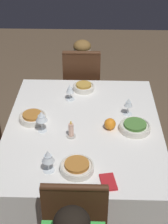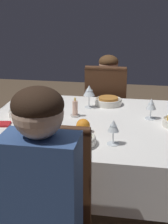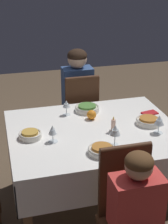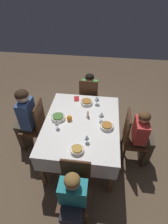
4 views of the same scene
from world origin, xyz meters
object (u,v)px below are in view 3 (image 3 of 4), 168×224
wine_glass_west (159,121)px  bowl_north (102,150)px  bowl_east (30,135)px  wine_glass_north (115,131)px  chair_south (80,115)px  wine_glass_south (66,105)px  chair_north (129,214)px  orange_fruit (91,115)px  bowl_south (87,108)px  napkin_red_folded (150,113)px  person_adult_denim (76,96)px  bowl_west (148,121)px  wine_glass_east (53,131)px  dining_table (94,139)px  candle_centerpiece (113,126)px

wine_glass_west → bowl_north: 0.55m
bowl_east → wine_glass_north: wine_glass_north is taller
chair_south → wine_glass_south: bearing=62.3°
chair_south → wine_glass_north: chair_south is taller
chair_north → orange_fruit: (-0.03, -0.94, 0.26)m
bowl_south → chair_north: bearing=88.2°
bowl_north → napkin_red_folded: size_ratio=1.33×
orange_fruit → person_adult_denim: bearing=-93.6°
bowl_south → wine_glass_north: size_ratio=1.34×
bowl_south → wine_glass_south: (0.19, 0.03, 0.07)m
orange_fruit → bowl_west: bearing=153.9°
person_adult_denim → wine_glass_south: bearing=68.5°
wine_glass_south → chair_north: bearing=98.3°
bowl_east → napkin_red_folded: bowl_east is taller
wine_glass_east → bowl_north: bearing=139.9°
wine_glass_south → wine_glass_east: (0.20, 0.44, -0.00)m
napkin_red_folded → bowl_north: bearing=40.9°
chair_north → orange_fruit: bearing=88.4°
chair_south → bowl_east: bearing=53.0°
bowl_west → orange_fruit: orange_fruit is taller
bowl_west → napkin_red_folded: bearing=-118.2°
bowl_west → wine_glass_west: wine_glass_west is taller
wine_glass_north → wine_glass_south: bearing=-69.4°
wine_glass_west → wine_glass_east: (0.81, -0.07, -0.01)m
wine_glass_south → bowl_west: bearing=150.4°
chair_south → bowl_south: 0.47m
dining_table → person_adult_denim: person_adult_denim is taller
chair_north → wine_glass_south: chair_north is taller
person_adult_denim → wine_glass_west: size_ratio=7.87×
dining_table → candle_centerpiece: size_ratio=10.49×
wine_glass_west → napkin_red_folded: wine_glass_west is taller
chair_south → wine_glass_west: size_ratio=6.44×
person_adult_denim → candle_centerpiece: size_ratio=9.21×
chair_south → orange_fruit: (0.05, 0.57, 0.26)m
candle_centerpiece → napkin_red_folded: (-0.42, -0.24, -0.04)m
chair_south → bowl_south: size_ratio=4.52×
chair_south → wine_glass_north: (0.00, 1.04, 0.34)m
chair_north → candle_centerpiece: (-0.13, -0.68, 0.26)m
dining_table → wine_glass_south: (0.15, -0.32, 0.19)m
dining_table → napkin_red_folded: (-0.55, -0.16, 0.10)m
bowl_west → orange_fruit: 0.47m
bowl_south → napkin_red_folded: bowl_south is taller
bowl_east → wine_glass_east: bearing=146.7°
wine_glass_south → bowl_east: (0.35, 0.33, -0.07)m
dining_table → napkin_red_folded: size_ratio=9.29×
dining_table → chair_south: (-0.08, -0.76, -0.13)m
wine_glass_north → wine_glass_east: bearing=-21.2°
dining_table → bowl_south: size_ratio=6.29×
wine_glass_south → orange_fruit: 0.24m
person_adult_denim → bowl_west: person_adult_denim is taller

